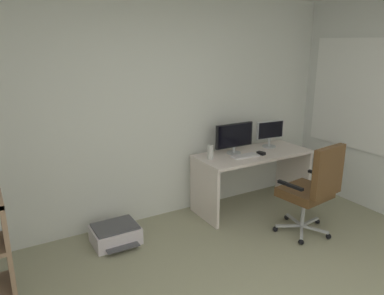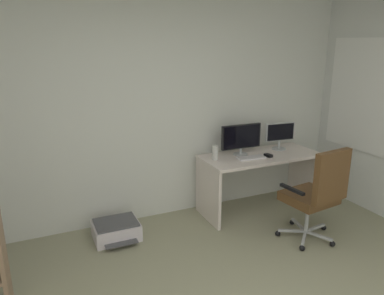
{
  "view_description": "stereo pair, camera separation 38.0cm",
  "coord_description": "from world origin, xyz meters",
  "views": [
    {
      "loc": [
        -1.56,
        -1.38,
        2.08
      ],
      "look_at": [
        0.28,
        1.77,
        1.03
      ],
      "focal_mm": 34.56,
      "sensor_mm": 36.0,
      "label": 1
    },
    {
      "loc": [
        -1.22,
        -1.56,
        2.08
      ],
      "look_at": [
        0.28,
        1.77,
        1.03
      ],
      "focal_mm": 34.56,
      "sensor_mm": 36.0,
      "label": 2
    }
  ],
  "objects": [
    {
      "name": "window_pane",
      "position": [
        2.61,
        1.49,
        1.43
      ],
      "size": [
        0.01,
        1.5,
        1.31
      ],
      "primitive_type": "cube",
      "color": "white"
    },
    {
      "name": "monitor_main",
      "position": [
        1.12,
        2.18,
        0.95
      ],
      "size": [
        0.53,
        0.18,
        0.38
      ],
      "color": "#B2B5B7",
      "rests_on": "desk"
    },
    {
      "name": "wall_back",
      "position": [
        0.0,
        2.5,
        1.31
      ],
      "size": [
        5.23,
        0.1,
        2.61
      ],
      "primitive_type": "cube",
      "color": "silver",
      "rests_on": "ground"
    },
    {
      "name": "window_frame",
      "position": [
        2.61,
        1.49,
        1.43
      ],
      "size": [
        0.02,
        1.58,
        1.39
      ],
      "primitive_type": "cube",
      "color": "white"
    },
    {
      "name": "printer",
      "position": [
        -0.49,
        2.08,
        0.1
      ],
      "size": [
        0.49,
        0.46,
        0.2
      ],
      "color": "silver",
      "rests_on": "ground"
    },
    {
      "name": "computer_mouse",
      "position": [
        1.38,
        1.96,
        0.75
      ],
      "size": [
        0.08,
        0.11,
        0.03
      ],
      "primitive_type": "cube",
      "rotation": [
        0.0,
        0.0,
        0.18
      ],
      "color": "black",
      "rests_on": "desk"
    },
    {
      "name": "keyboard",
      "position": [
        1.15,
        1.99,
        0.74
      ],
      "size": [
        0.35,
        0.15,
        0.02
      ],
      "primitive_type": "cube",
      "rotation": [
        0.0,
        0.0,
        -0.06
      ],
      "color": "silver",
      "rests_on": "desk"
    },
    {
      "name": "monitor_secondary",
      "position": [
        1.7,
        2.18,
        0.94
      ],
      "size": [
        0.4,
        0.18,
        0.35
      ],
      "color": "#B2B5B7",
      "rests_on": "desk"
    },
    {
      "name": "desktop_speaker",
      "position": [
        0.74,
        2.13,
        0.82
      ],
      "size": [
        0.07,
        0.07,
        0.17
      ],
      "primitive_type": "cylinder",
      "color": "silver",
      "rests_on": "desk"
    },
    {
      "name": "office_chair",
      "position": [
        1.43,
        1.15,
        0.58
      ],
      "size": [
        0.63,
        0.64,
        1.06
      ],
      "color": "#B7BABC",
      "rests_on": "ground"
    },
    {
      "name": "desk",
      "position": [
        1.34,
        2.07,
        0.54
      ],
      "size": [
        1.48,
        0.63,
        0.73
      ],
      "color": "silver",
      "rests_on": "ground"
    }
  ]
}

